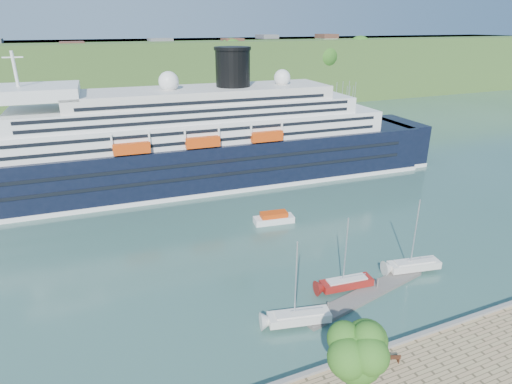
% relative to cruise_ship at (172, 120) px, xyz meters
% --- Properties ---
extents(ground, '(400.00, 400.00, 0.00)m').
position_rel_cruise_ship_xyz_m(ground, '(6.23, -53.84, -12.97)').
color(ground, '#2D5047').
rests_on(ground, ground).
extents(far_hillside, '(400.00, 50.00, 24.00)m').
position_rel_cruise_ship_xyz_m(far_hillside, '(6.23, 91.16, -0.97)').
color(far_hillside, '#3A5B24').
rests_on(far_hillside, ground).
extents(quay_coping, '(220.00, 0.50, 0.30)m').
position_rel_cruise_ship_xyz_m(quay_coping, '(6.23, -54.04, -11.82)').
color(quay_coping, slate).
rests_on(quay_coping, promenade).
extents(cruise_ship, '(116.33, 23.58, 25.95)m').
position_rel_cruise_ship_xyz_m(cruise_ship, '(0.00, 0.00, 0.00)').
color(cruise_ship, black).
rests_on(cruise_ship, ground).
extents(park_bench, '(1.84, 1.30, 1.09)m').
position_rel_cruise_ship_xyz_m(park_bench, '(6.65, -55.65, -11.43)').
color(park_bench, '#3F2012').
rests_on(park_bench, promenade).
extents(promenade_tree, '(5.48, 5.48, 9.07)m').
position_rel_cruise_ship_xyz_m(promenade_tree, '(0.17, -58.75, -7.44)').
color(promenade_tree, '#2A5E18').
rests_on(promenade_tree, promenade).
extents(floating_pontoon, '(18.52, 6.13, 0.41)m').
position_rel_cruise_ship_xyz_m(floating_pontoon, '(11.77, -45.25, -12.77)').
color(floating_pontoon, '#66625B').
rests_on(floating_pontoon, ground).
extents(sailboat_white_near, '(7.62, 3.59, 9.50)m').
position_rel_cruise_ship_xyz_m(sailboat_white_near, '(2.11, -46.69, -8.22)').
color(sailboat_white_near, silver).
rests_on(sailboat_white_near, ground).
extents(sailboat_red, '(7.23, 2.71, 9.12)m').
position_rel_cruise_ship_xyz_m(sailboat_red, '(10.40, -43.27, -8.41)').
color(sailboat_red, maroon).
rests_on(sailboat_red, ground).
extents(sailboat_white_far, '(7.71, 3.41, 9.62)m').
position_rel_cruise_ship_xyz_m(sailboat_white_far, '(20.65, -43.29, -8.16)').
color(sailboat_white_far, silver).
rests_on(sailboat_white_far, ground).
extents(tender_launch, '(6.73, 3.10, 1.79)m').
position_rel_cruise_ship_xyz_m(tender_launch, '(10.45, -22.99, -12.08)').
color(tender_launch, '#CA3D0B').
rests_on(tender_launch, ground).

